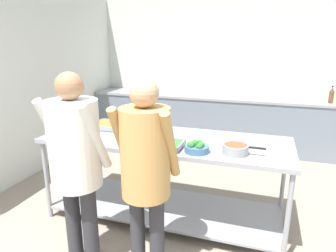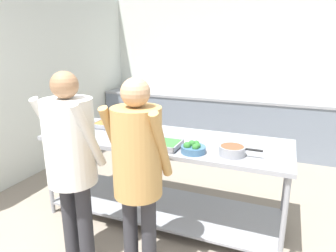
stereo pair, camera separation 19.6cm
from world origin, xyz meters
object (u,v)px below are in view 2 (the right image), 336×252
(broccoli_bowl, at_px, (193,148))
(guest_serving_left, at_px, (137,162))
(serving_tray_roast, at_px, (113,125))
(guest_serving_right, at_px, (71,152))
(sauce_pan, at_px, (232,150))
(serving_tray_vegetables, at_px, (156,144))
(plate_stack, at_px, (134,130))

(broccoli_bowl, xyz_separation_m, guest_serving_left, (-0.26, -0.55, 0.04))
(serving_tray_roast, distance_m, guest_serving_right, 1.08)
(sauce_pan, bearing_deg, broccoli_bowl, -168.76)
(serving_tray_vegetables, xyz_separation_m, guest_serving_right, (-0.46, -0.63, 0.07))
(guest_serving_right, bearing_deg, serving_tray_roast, 104.45)
(broccoli_bowl, bearing_deg, sauce_pan, 11.24)
(plate_stack, relative_size, guest_serving_left, 0.14)
(sauce_pan, xyz_separation_m, guest_serving_right, (-1.16, -0.66, 0.05))
(serving_tray_roast, xyz_separation_m, guest_serving_left, (0.84, -1.00, 0.06))
(broccoli_bowl, relative_size, guest_serving_right, 0.13)
(serving_tray_vegetables, distance_m, sauce_pan, 0.70)
(serving_tray_vegetables, height_order, broccoli_bowl, broccoli_bowl)
(sauce_pan, distance_m, guest_serving_right, 1.34)
(sauce_pan, bearing_deg, guest_serving_right, -150.41)
(serving_tray_vegetables, xyz_separation_m, sauce_pan, (0.70, 0.03, 0.02))
(guest_serving_left, height_order, guest_serving_right, guest_serving_right)
(serving_tray_roast, xyz_separation_m, serving_tray_vegetables, (0.73, -0.42, -0.00))
(serving_tray_vegetables, height_order, guest_serving_right, guest_serving_right)
(serving_tray_roast, xyz_separation_m, sauce_pan, (1.43, -0.39, 0.02))
(plate_stack, height_order, sauce_pan, sauce_pan)
(plate_stack, relative_size, sauce_pan, 0.64)
(broccoli_bowl, height_order, sauce_pan, broccoli_bowl)
(plate_stack, bearing_deg, serving_tray_vegetables, -36.58)
(guest_serving_right, bearing_deg, guest_serving_left, 4.46)
(serving_tray_roast, height_order, guest_serving_right, guest_serving_right)
(sauce_pan, relative_size, guest_serving_right, 0.22)
(plate_stack, distance_m, guest_serving_right, 0.91)
(plate_stack, distance_m, serving_tray_vegetables, 0.47)
(serving_tray_roast, xyz_separation_m, broccoli_bowl, (1.10, -0.45, 0.02))
(serving_tray_roast, bearing_deg, broccoli_bowl, -22.37)
(serving_tray_vegetables, relative_size, broccoli_bowl, 2.12)
(guest_serving_left, bearing_deg, sauce_pan, 46.14)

